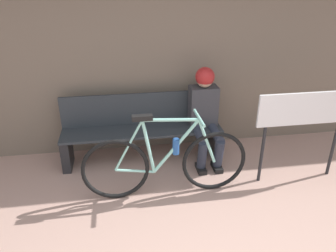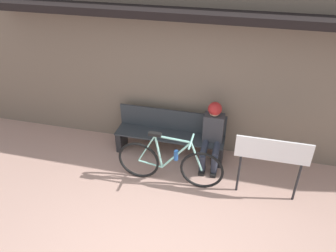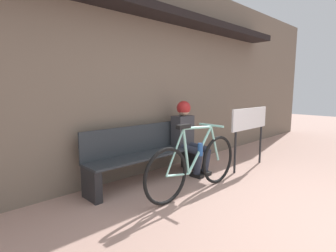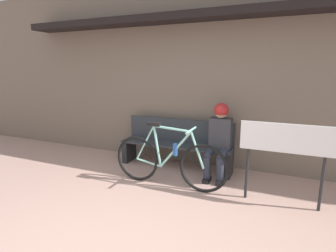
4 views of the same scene
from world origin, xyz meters
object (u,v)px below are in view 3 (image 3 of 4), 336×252
park_bench_near (146,155)px  person_seated (187,132)px  bicycle (195,164)px  signboard (250,123)px

park_bench_near → person_seated: person_seated is taller
person_seated → park_bench_near: bearing=171.4°
bicycle → person_seated: person_seated is taller
park_bench_near → person_seated: bearing=-8.6°
signboard → bicycle: bearing=-177.3°
bicycle → person_seated: size_ratio=1.48×
person_seated → signboard: 1.12m
park_bench_near → signboard: 1.88m
signboard → park_bench_near: bearing=157.2°
park_bench_near → person_seated: 0.82m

